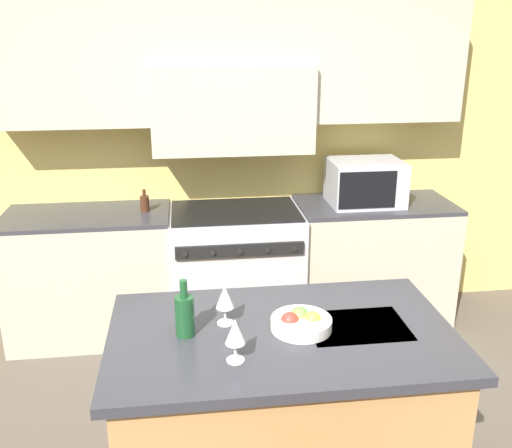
% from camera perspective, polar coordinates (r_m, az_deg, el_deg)
% --- Properties ---
extents(back_cabinetry, '(10.00, 0.46, 2.70)m').
position_cam_1_polar(back_cabinetry, '(4.25, -2.56, 10.83)').
color(back_cabinetry, '#DBC166').
rests_on(back_cabinetry, ground_plane).
extents(back_counter, '(3.28, 0.62, 0.95)m').
position_cam_1_polar(back_counter, '(4.31, -2.06, -4.44)').
color(back_counter, '#B2AD93').
rests_on(back_counter, ground_plane).
extents(range_stove, '(0.95, 0.70, 0.94)m').
position_cam_1_polar(range_stove, '(4.30, -2.03, -4.60)').
color(range_stove, '#B7B7BC').
rests_on(range_stove, ground_plane).
extents(microwave, '(0.53, 0.42, 0.32)m').
position_cam_1_polar(microwave, '(4.29, 10.87, 4.11)').
color(microwave, '#B7B7BC').
rests_on(microwave, back_counter).
extents(kitchen_island, '(1.52, 0.92, 0.93)m').
position_cam_1_polar(kitchen_island, '(2.81, 2.48, -18.81)').
color(kitchen_island, '#B7844C').
rests_on(kitchen_island, ground_plane).
extents(wine_bottle, '(0.08, 0.08, 0.26)m').
position_cam_1_polar(wine_bottle, '(2.49, -7.14, -8.97)').
color(wine_bottle, '#194723').
rests_on(wine_bottle, kitchen_island).
extents(wine_glass_near, '(0.08, 0.08, 0.19)m').
position_cam_1_polar(wine_glass_near, '(2.28, -2.10, -10.81)').
color(wine_glass_near, white).
rests_on(wine_glass_near, kitchen_island).
extents(wine_glass_far, '(0.08, 0.08, 0.19)m').
position_cam_1_polar(wine_glass_far, '(2.55, -3.14, -7.39)').
color(wine_glass_far, white).
rests_on(wine_glass_far, kitchen_island).
extents(fruit_bowl, '(0.27, 0.27, 0.09)m').
position_cam_1_polar(fruit_bowl, '(2.56, 4.49, -9.76)').
color(fruit_bowl, silver).
rests_on(fruit_bowl, kitchen_island).
extents(oil_bottle_on_counter, '(0.06, 0.06, 0.16)m').
position_cam_1_polar(oil_bottle_on_counter, '(4.14, -11.07, 2.07)').
color(oil_bottle_on_counter, '#422314').
rests_on(oil_bottle_on_counter, back_counter).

